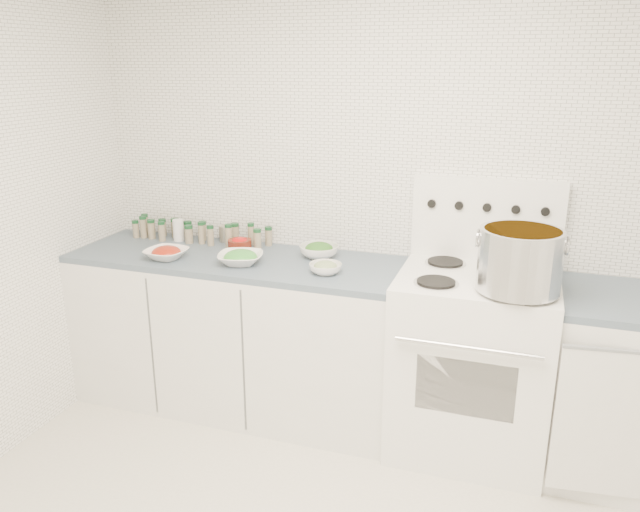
% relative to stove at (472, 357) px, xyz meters
% --- Properties ---
extents(room_walls, '(3.54, 3.04, 2.52)m').
position_rel_stove_xyz_m(room_walls, '(-0.48, -1.19, 1.06)').
color(room_walls, white).
rests_on(room_walls, ground).
extents(counter_left, '(1.85, 0.62, 0.90)m').
position_rel_stove_xyz_m(counter_left, '(-1.30, 0.00, -0.05)').
color(counter_left, white).
rests_on(counter_left, ground).
extents(stove, '(0.76, 0.70, 1.36)m').
position_rel_stove_xyz_m(stove, '(0.00, 0.00, 0.00)').
color(stove, white).
rests_on(stove, ground).
extents(stock_pot, '(0.39, 0.37, 0.28)m').
position_rel_stove_xyz_m(stock_pot, '(0.18, -0.18, 0.60)').
color(stock_pot, silver).
rests_on(stock_pot, stove).
extents(bowl_tomato, '(0.24, 0.24, 0.07)m').
position_rel_stove_xyz_m(bowl_tomato, '(-1.65, -0.15, 0.44)').
color(bowl_tomato, white).
rests_on(bowl_tomato, counter_left).
extents(bowl_snowpea, '(0.29, 0.29, 0.08)m').
position_rel_stove_xyz_m(bowl_snowpea, '(-1.22, -0.10, 0.44)').
color(bowl_snowpea, white).
rests_on(bowl_snowpea, counter_left).
extents(bowl_broccoli, '(0.22, 0.22, 0.09)m').
position_rel_stove_xyz_m(bowl_broccoli, '(-0.87, 0.14, 0.44)').
color(bowl_broccoli, white).
rests_on(bowl_broccoli, counter_left).
extents(bowl_zucchini, '(0.21, 0.21, 0.07)m').
position_rel_stove_xyz_m(bowl_zucchini, '(-0.75, -0.11, 0.43)').
color(bowl_zucchini, white).
rests_on(bowl_zucchini, counter_left).
extents(bowl_pepper, '(0.13, 0.13, 0.08)m').
position_rel_stove_xyz_m(bowl_pepper, '(-1.33, 0.11, 0.44)').
color(bowl_pepper, '#5D1B10').
rests_on(bowl_pepper, counter_left).
extents(salt_canister, '(0.07, 0.07, 0.13)m').
position_rel_stove_xyz_m(salt_canister, '(-1.77, 0.19, 0.47)').
color(salt_canister, white).
rests_on(salt_canister, counter_left).
extents(tin_can, '(0.08, 0.08, 0.10)m').
position_rel_stove_xyz_m(tin_can, '(-1.50, 0.26, 0.45)').
color(tin_can, '#A59C8C').
rests_on(tin_can, counter_left).
extents(spice_cluster, '(0.87, 0.16, 0.14)m').
position_rel_stove_xyz_m(spice_cluster, '(-1.67, 0.21, 0.46)').
color(spice_cluster, gray).
rests_on(spice_cluster, counter_left).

